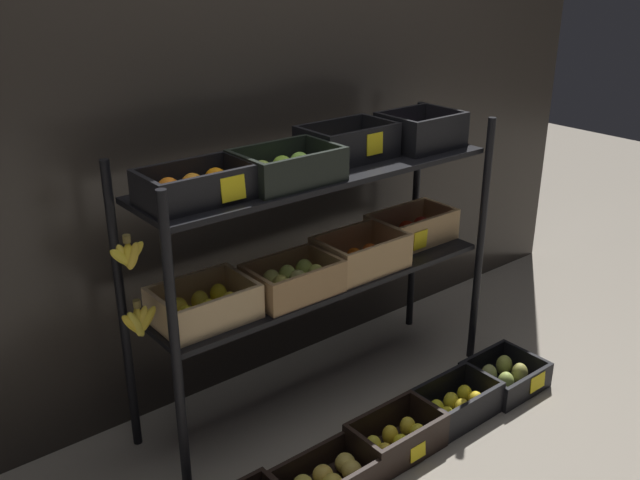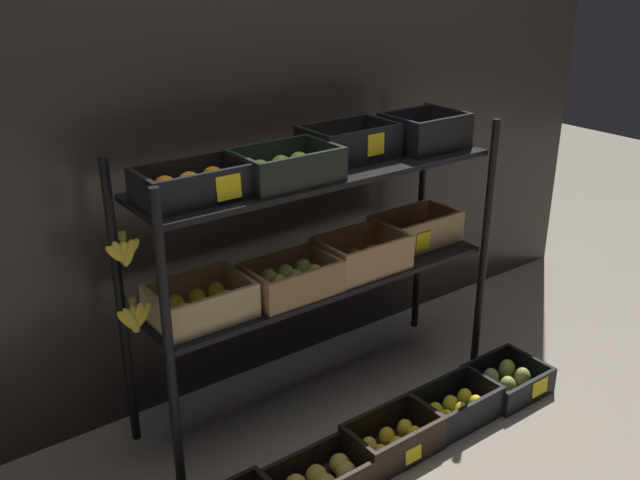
{
  "view_description": "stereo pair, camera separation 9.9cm",
  "coord_description": "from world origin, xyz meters",
  "px_view_note": "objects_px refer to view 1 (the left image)",
  "views": [
    {
      "loc": [
        -1.53,
        -1.89,
        1.69
      ],
      "look_at": [
        0.0,
        0.0,
        0.69
      ],
      "focal_mm": 39.47,
      "sensor_mm": 36.0,
      "label": 1
    },
    {
      "loc": [
        -1.45,
        -1.95,
        1.69
      ],
      "look_at": [
        0.0,
        0.0,
        0.69
      ],
      "focal_mm": 39.47,
      "sensor_mm": 36.0,
      "label": 2
    }
  ],
  "objects_px": {
    "display_rack": "(319,223)",
    "crate_ground_lemon": "(396,439)",
    "crate_ground_pear": "(505,376)",
    "crate_ground_right_lemon": "(456,404)",
    "crate_ground_left_apple_gold": "(328,480)"
  },
  "relations": [
    {
      "from": "display_rack",
      "to": "crate_ground_right_lemon",
      "type": "distance_m",
      "value": 0.9
    },
    {
      "from": "display_rack",
      "to": "crate_ground_lemon",
      "type": "bearing_deg",
      "value": -89.04
    },
    {
      "from": "crate_ground_lemon",
      "to": "crate_ground_pear",
      "type": "distance_m",
      "value": 0.65
    },
    {
      "from": "display_rack",
      "to": "crate_ground_left_apple_gold",
      "type": "distance_m",
      "value": 0.9
    },
    {
      "from": "display_rack",
      "to": "crate_ground_lemon",
      "type": "relative_size",
      "value": 4.53
    },
    {
      "from": "display_rack",
      "to": "crate_ground_pear",
      "type": "bearing_deg",
      "value": -33.02
    },
    {
      "from": "crate_ground_left_apple_gold",
      "to": "crate_ground_lemon",
      "type": "relative_size",
      "value": 1.1
    },
    {
      "from": "crate_ground_right_lemon",
      "to": "crate_ground_lemon",
      "type": "bearing_deg",
      "value": -179.16
    },
    {
      "from": "display_rack",
      "to": "crate_ground_left_apple_gold",
      "type": "bearing_deg",
      "value": -125.48
    },
    {
      "from": "crate_ground_pear",
      "to": "crate_ground_right_lemon",
      "type": "bearing_deg",
      "value": -178.61
    },
    {
      "from": "crate_ground_left_apple_gold",
      "to": "crate_ground_right_lemon",
      "type": "distance_m",
      "value": 0.65
    },
    {
      "from": "crate_ground_lemon",
      "to": "crate_ground_right_lemon",
      "type": "xyz_separation_m",
      "value": [
        0.33,
        0.0,
        -0.0
      ]
    },
    {
      "from": "crate_ground_lemon",
      "to": "crate_ground_pear",
      "type": "bearing_deg",
      "value": 1.11
    },
    {
      "from": "crate_ground_left_apple_gold",
      "to": "crate_ground_right_lemon",
      "type": "xyz_separation_m",
      "value": [
        0.65,
        0.01,
        0.01
      ]
    },
    {
      "from": "crate_ground_left_apple_gold",
      "to": "crate_ground_right_lemon",
      "type": "height_order",
      "value": "crate_ground_right_lemon"
    }
  ]
}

